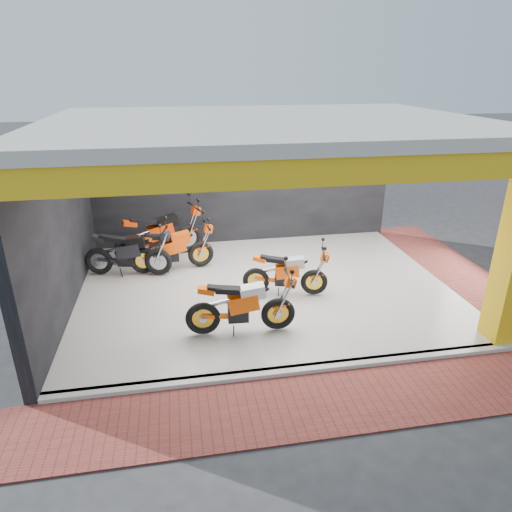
# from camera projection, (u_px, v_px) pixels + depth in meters

# --- Properties ---
(ground) EXTENTS (80.00, 80.00, 0.00)m
(ground) POSITION_uv_depth(u_px,v_px,m) (286.00, 339.00, 8.35)
(ground) COLOR #2D2D30
(ground) RESTS_ON ground
(showroom_floor) EXTENTS (8.00, 6.00, 0.10)m
(showroom_floor) POSITION_uv_depth(u_px,v_px,m) (265.00, 288.00, 10.15)
(showroom_floor) COLOR silver
(showroom_floor) RESTS_ON ground
(showroom_ceiling) EXTENTS (8.40, 6.40, 0.20)m
(showroom_ceiling) POSITION_uv_depth(u_px,v_px,m) (266.00, 123.00, 8.80)
(showroom_ceiling) COLOR beige
(showroom_ceiling) RESTS_ON corner_column
(back_wall) EXTENTS (8.20, 0.20, 3.50)m
(back_wall) POSITION_uv_depth(u_px,v_px,m) (243.00, 182.00, 12.32)
(back_wall) COLOR black
(back_wall) RESTS_ON ground
(left_wall) EXTENTS (0.20, 6.20, 3.50)m
(left_wall) POSITION_uv_depth(u_px,v_px,m) (58.00, 226.00, 8.83)
(left_wall) COLOR black
(left_wall) RESTS_ON ground
(header_beam_front) EXTENTS (8.40, 0.30, 0.40)m
(header_beam_front) POSITION_uv_depth(u_px,v_px,m) (310.00, 171.00, 6.18)
(header_beam_front) COLOR yellow
(header_beam_front) RESTS_ON corner_column
(header_beam_right) EXTENTS (0.30, 6.40, 0.40)m
(header_beam_right) POSITION_uv_depth(u_px,v_px,m) (453.00, 134.00, 9.56)
(header_beam_right) COLOR yellow
(header_beam_right) RESTS_ON corner_column
(floor_kerb) EXTENTS (8.00, 0.20, 0.10)m
(floor_kerb) POSITION_uv_depth(u_px,v_px,m) (301.00, 370.00, 7.40)
(floor_kerb) COLOR silver
(floor_kerb) RESTS_ON ground
(paver_front) EXTENTS (9.00, 1.40, 0.03)m
(paver_front) POSITION_uv_depth(u_px,v_px,m) (315.00, 404.00, 6.70)
(paver_front) COLOR brown
(paver_front) RESTS_ON ground
(paver_right) EXTENTS (1.40, 7.00, 0.03)m
(paver_right) POSITION_uv_depth(u_px,v_px,m) (461.00, 274.00, 10.94)
(paver_right) COLOR brown
(paver_right) RESTS_ON ground
(moto_hero) EXTENTS (2.14, 0.89, 1.29)m
(moto_hero) POSITION_uv_depth(u_px,v_px,m) (278.00, 299.00, 8.20)
(moto_hero) COLOR #FF570A
(moto_hero) RESTS_ON showroom_floor
(moto_row_a) EXTENTS (2.01, 1.14, 1.16)m
(moto_row_a) POSITION_uv_depth(u_px,v_px,m) (315.00, 270.00, 9.52)
(moto_row_a) COLOR #FF550A
(moto_row_a) RESTS_ON showroom_floor
(moto_row_b) EXTENTS (2.25, 1.21, 1.31)m
(moto_row_b) POSITION_uv_depth(u_px,v_px,m) (157.00, 249.00, 10.42)
(moto_row_b) COLOR black
(moto_row_b) RESTS_ON showroom_floor
(moto_row_c) EXTENTS (2.16, 1.03, 1.27)m
(moto_row_c) POSITION_uv_depth(u_px,v_px,m) (200.00, 242.00, 10.89)
(moto_row_c) COLOR #FF510A
(moto_row_c) RESTS_ON showroom_floor
(moto_row_d) EXTENTS (2.54, 1.57, 1.46)m
(moto_row_d) POSITION_uv_depth(u_px,v_px,m) (188.00, 226.00, 11.75)
(moto_row_d) COLOR #E43A09
(moto_row_d) RESTS_ON showroom_floor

